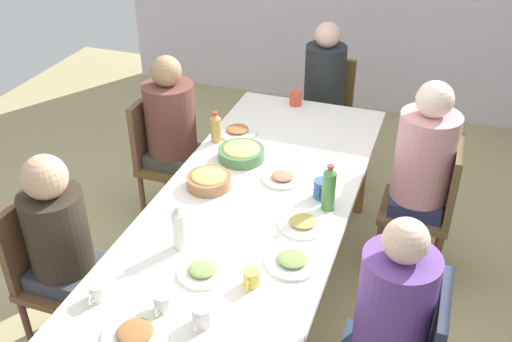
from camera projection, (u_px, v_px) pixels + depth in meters
The scene contains 28 objects.
ground_plane at pixel (256, 302), 3.41m from camera, with size 6.74×6.74×0.00m, color tan.
dining_table at pixel (256, 206), 3.05m from camera, with size 2.40×0.98×0.76m.
chair_0 at pixel (53, 268), 2.90m from camera, with size 0.40×0.40×0.90m.
person_0 at pixel (61, 241), 2.78m from camera, with size 0.30×0.30×1.17m.
person_1 at pixel (389, 319), 2.33m from camera, with size 0.30×0.30×1.21m.
chair_2 at pixel (325, 111), 4.41m from camera, with size 0.40×0.40×0.90m.
person_2 at pixel (324, 90), 4.22m from camera, with size 0.30×0.30×1.22m.
chair_3 at pixel (431, 203), 3.38m from camera, with size 0.40×0.40×0.90m.
person_3 at pixel (422, 164), 3.27m from camera, with size 0.33×0.33×1.26m.
chair_4 at pixel (163, 153), 3.87m from camera, with size 0.40×0.40×0.90m.
person_4 at pixel (172, 127), 3.73m from camera, with size 0.32×0.32×1.20m.
plate_0 at pixel (202, 271), 2.50m from camera, with size 0.22×0.22×0.04m.
plate_1 at pixel (292, 261), 2.56m from camera, with size 0.24×0.24×0.04m.
plate_2 at pixel (303, 223), 2.79m from camera, with size 0.24×0.24×0.04m.
plate_3 at pixel (283, 178), 3.13m from camera, with size 0.22×0.22×0.04m.
plate_4 at pixel (237, 131), 3.59m from camera, with size 0.25×0.25×0.04m.
plate_5 at pixel (136, 334), 2.20m from camera, with size 0.26×0.26×0.04m.
bowl_0 at pixel (241, 152), 3.31m from camera, with size 0.27×0.27×0.08m.
bowl_1 at pixel (209, 179), 3.07m from camera, with size 0.24×0.24×0.08m.
cup_0 at pixel (322, 189), 2.97m from camera, with size 0.12×0.09×0.10m.
cup_1 at pixel (163, 302), 2.30m from camera, with size 0.11×0.08×0.09m.
cup_2 at pixel (251, 278), 2.43m from camera, with size 0.11×0.07×0.08m.
cup_3 at pixel (296, 98), 3.90m from camera, with size 0.12×0.08×0.10m.
cup_4 at pixel (98, 291), 2.36m from camera, with size 0.11×0.07×0.07m.
cup_5 at pixel (202, 315), 2.24m from camera, with size 0.12×0.09×0.09m.
bottle_0 at pixel (179, 228), 2.60m from camera, with size 0.06×0.06×0.23m.
bottle_1 at pixel (216, 128), 3.46m from camera, with size 0.06×0.06×0.19m.
bottle_2 at pixel (329, 189), 2.85m from camera, with size 0.07×0.07×0.25m.
Camera 1 is at (2.35, 0.82, 2.46)m, focal length 40.77 mm.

